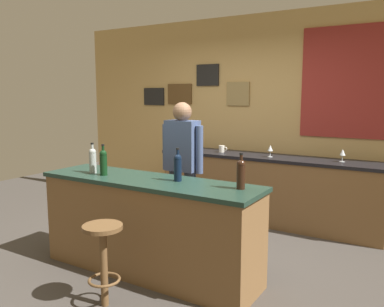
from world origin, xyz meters
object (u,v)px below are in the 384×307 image
wine_bottle_a (93,160)px  bartender (182,164)px  wine_bottle_d (241,173)px  bar_stool (103,251)px  coffee_mug (222,149)px  wine_bottle_b (103,161)px  wine_glass_a (186,141)px  wine_glass_c (343,153)px  wine_glass_b (270,149)px  wine_bottle_c (178,166)px

wine_bottle_a → bartender: bearing=57.5°
bartender → wine_bottle_d: bearing=-34.1°
bar_stool → coffee_mug: (-0.33, 2.70, 0.49)m
wine_bottle_a → wine_bottle_b: bearing=-9.6°
bartender → wine_bottle_d: 1.25m
bar_stool → wine_bottle_a: (-0.72, 0.63, 0.60)m
wine_glass_a → wine_glass_c: 2.27m
wine_bottle_a → wine_glass_a: bearing=97.3°
wine_bottle_a → wine_glass_b: wine_bottle_a is taller
wine_bottle_b → bartender: bearing=67.5°
wine_bottle_b → wine_glass_c: bearing=49.8°
wine_glass_b → bar_stool: bearing=-98.5°
bartender → bar_stool: bearing=-82.7°
bartender → wine_bottle_c: (0.41, -0.71, 0.12)m
wine_bottle_c → coffee_mug: size_ratio=2.45×
wine_bottle_d → coffee_mug: 2.26m
wine_bottle_a → wine_glass_a: (-0.28, 2.20, -0.05)m
bar_stool → wine_bottle_b: (-0.55, 0.60, 0.60)m
wine_bottle_c → wine_glass_b: (0.18, 1.90, -0.05)m
bar_stool → wine_bottle_b: bearing=132.4°
coffee_mug → wine_glass_c: bearing=1.5°
wine_glass_a → wine_glass_c: bearing=-1.9°
bartender → wine_bottle_a: bartender is taller
wine_bottle_b → wine_glass_b: bearing=65.3°
wine_glass_a → coffee_mug: bearing=-10.0°
wine_bottle_b → wine_glass_a: 2.27m
bar_stool → wine_bottle_d: bearing=42.5°
bartender → wine_glass_b: bartender is taller
wine_glass_a → wine_glass_b: bearing=-6.9°
wine_glass_b → wine_glass_c: same height
wine_bottle_b → wine_glass_b: (0.94, 2.06, -0.05)m
wine_glass_b → coffee_mug: bearing=176.0°
wine_bottle_d → wine_glass_b: 1.94m
wine_glass_b → wine_bottle_d: bearing=-76.8°
wine_bottle_a → wine_glass_c: 2.91m
bar_stool → wine_bottle_b: size_ratio=2.22×
wine_bottle_a → wine_glass_b: size_ratio=1.97×
wine_glass_c → wine_bottle_d: bearing=-102.3°
bar_stool → wine_bottle_d: wine_bottle_d is taller
bar_stool → wine_bottle_d: size_ratio=2.22×
wine_bottle_a → wine_bottle_c: bearing=7.6°
wine_bottle_b → wine_glass_b: size_ratio=1.97×
bartender → wine_bottle_c: size_ratio=5.29×
wine_bottle_d → wine_glass_c: wine_bottle_d is taller
bartender → coffee_mug: size_ratio=12.96×
bartender → bar_stool: (0.19, -1.47, -0.48)m
wine_bottle_a → bar_stool: bearing=-41.1°
wine_glass_a → bar_stool: bearing=-70.5°
bar_stool → wine_glass_a: size_ratio=4.39×
bartender → wine_bottle_c: 0.83m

